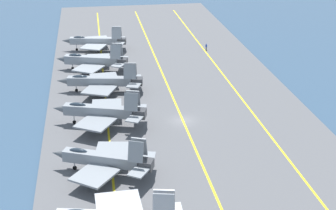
% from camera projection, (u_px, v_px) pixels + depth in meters
% --- Properties ---
extents(ground_plane, '(2000.00, 2000.00, 0.00)m').
position_uv_depth(ground_plane, '(183.00, 123.00, 90.10)').
color(ground_plane, '#334C66').
extents(carrier_deck, '(188.08, 47.55, 0.40)m').
position_uv_depth(carrier_deck, '(183.00, 122.00, 90.02)').
color(carrier_deck, '#565659').
rests_on(carrier_deck, ground).
extents(deck_stripe_foul_line, '(169.27, 1.35, 0.01)m').
position_uv_depth(deck_stripe_foul_line, '(255.00, 116.00, 91.82)').
color(deck_stripe_foul_line, yellow).
rests_on(deck_stripe_foul_line, carrier_deck).
extents(deck_stripe_centerline, '(169.27, 0.36, 0.01)m').
position_uv_depth(deck_stripe_centerline, '(183.00, 120.00, 89.94)').
color(deck_stripe_centerline, yellow).
rests_on(deck_stripe_centerline, carrier_deck).
extents(deck_stripe_edge_line, '(169.26, 2.05, 0.01)m').
position_uv_depth(deck_stripe_edge_line, '(108.00, 126.00, 88.06)').
color(deck_stripe_edge_line, yellow).
rests_on(deck_stripe_edge_line, carrier_deck).
extents(parked_jet_second, '(13.22, 15.21, 6.09)m').
position_uv_depth(parked_jet_second, '(104.00, 159.00, 72.53)').
color(parked_jet_second, gray).
rests_on(parked_jet_second, carrier_deck).
extents(parked_jet_third, '(13.61, 16.34, 6.54)m').
position_uv_depth(parked_jet_third, '(101.00, 111.00, 87.06)').
color(parked_jet_third, gray).
rests_on(parked_jet_third, carrier_deck).
extents(parked_jet_fourth, '(13.12, 17.09, 5.92)m').
position_uv_depth(parked_jet_fourth, '(102.00, 81.00, 101.50)').
color(parked_jet_fourth, gray).
rests_on(parked_jet_fourth, carrier_deck).
extents(parked_jet_fifth, '(13.51, 16.22, 6.33)m').
position_uv_depth(parked_jet_fifth, '(93.00, 60.00, 113.13)').
color(parked_jet_fifth, gray).
rests_on(parked_jet_fifth, carrier_deck).
extents(parked_jet_sixth, '(12.56, 15.92, 6.07)m').
position_uv_depth(parked_jet_sixth, '(96.00, 41.00, 126.61)').
color(parked_jet_sixth, '#93999E').
rests_on(parked_jet_sixth, carrier_deck).
extents(crew_blue_vest, '(0.45, 0.39, 1.71)m').
position_uv_depth(crew_blue_vest, '(206.00, 47.00, 127.52)').
color(crew_blue_vest, '#383328').
rests_on(crew_blue_vest, carrier_deck).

